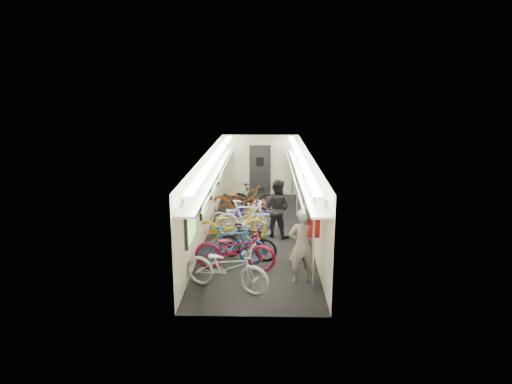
{
  "coord_description": "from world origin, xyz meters",
  "views": [
    {
      "loc": [
        0.24,
        -12.95,
        4.34
      ],
      "look_at": [
        -0.06,
        0.52,
        1.15
      ],
      "focal_mm": 32.0,
      "sensor_mm": 36.0,
      "label": 1
    }
  ],
  "objects_px": {
    "passenger_near": "(302,246)",
    "bicycle_1": "(231,246)",
    "passenger_mid": "(277,208)",
    "backpack": "(314,228)",
    "bicycle_0": "(227,267)"
  },
  "relations": [
    {
      "from": "bicycle_0",
      "to": "backpack",
      "type": "distance_m",
      "value": 2.07
    },
    {
      "from": "bicycle_1",
      "to": "backpack",
      "type": "bearing_deg",
      "value": -125.94
    },
    {
      "from": "passenger_mid",
      "to": "bicycle_1",
      "type": "bearing_deg",
      "value": 90.11
    },
    {
      "from": "passenger_mid",
      "to": "backpack",
      "type": "bearing_deg",
      "value": 130.24
    },
    {
      "from": "bicycle_0",
      "to": "passenger_near",
      "type": "relative_size",
      "value": 1.16
    },
    {
      "from": "bicycle_1",
      "to": "backpack",
      "type": "distance_m",
      "value": 2.25
    },
    {
      "from": "bicycle_1",
      "to": "backpack",
      "type": "relative_size",
      "value": 4.48
    },
    {
      "from": "passenger_near",
      "to": "passenger_mid",
      "type": "xyz_separation_m",
      "value": [
        -0.48,
        3.16,
        -0.01
      ]
    },
    {
      "from": "bicycle_1",
      "to": "bicycle_0",
      "type": "bearing_deg",
      "value": 171.2
    },
    {
      "from": "backpack",
      "to": "passenger_mid",
      "type": "bearing_deg",
      "value": 115.65
    },
    {
      "from": "passenger_mid",
      "to": "backpack",
      "type": "relative_size",
      "value": 4.47
    },
    {
      "from": "bicycle_0",
      "to": "bicycle_1",
      "type": "bearing_deg",
      "value": 22.84
    },
    {
      "from": "passenger_near",
      "to": "bicycle_1",
      "type": "bearing_deg",
      "value": -38.49
    },
    {
      "from": "bicycle_0",
      "to": "passenger_mid",
      "type": "xyz_separation_m",
      "value": [
        1.16,
        3.6,
        0.33
      ]
    },
    {
      "from": "passenger_near",
      "to": "backpack",
      "type": "relative_size",
      "value": 4.51
    }
  ]
}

